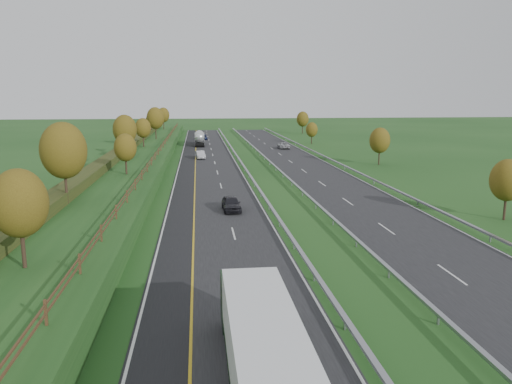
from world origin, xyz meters
TOP-DOWN VIEW (x-y plane):
  - ground at (8.00, 55.00)m, footprint 400.00×400.00m
  - near_carriageway at (0.00, 60.00)m, footprint 10.50×200.00m
  - far_carriageway at (16.50, 60.00)m, footprint 10.50×200.00m
  - hard_shoulder at (-3.75, 60.00)m, footprint 3.00×200.00m
  - lane_markings at (6.40, 59.88)m, footprint 26.75×200.00m
  - embankment_left at (-13.00, 60.00)m, footprint 12.00×200.00m
  - hedge_left at (-15.00, 60.00)m, footprint 2.20×180.00m
  - fence_left at (-8.50, 59.59)m, footprint 0.12×189.06m
  - median_barrier_near at (5.70, 60.00)m, footprint 0.32×200.00m
  - median_barrier_far at (10.80, 60.00)m, footprint 0.32×200.00m
  - outer_barrier_far at (22.30, 60.00)m, footprint 0.32×200.00m
  - trees_left at (-12.64, 56.63)m, footprint 6.64×164.30m
  - trees_far at (29.80, 89.21)m, footprint 8.45×118.60m
  - box_lorry at (0.56, -2.87)m, footprint 2.58×16.28m
  - road_tanker at (-1.33, 104.40)m, footprint 2.40×11.22m
  - car_dark_near at (1.65, 31.96)m, footprint 2.00×4.61m
  - car_silver_mid at (-1.31, 77.33)m, footprint 2.06×4.65m
  - car_small_far at (-0.17, 120.77)m, footprint 2.21×4.82m
  - car_oncoming at (17.84, 93.93)m, footprint 2.43×5.18m

SIDE VIEW (x-z plane):
  - ground at x=8.00m, z-range 0.00..0.00m
  - near_carriageway at x=0.00m, z-range 0.00..0.04m
  - far_carriageway at x=16.50m, z-range 0.00..0.04m
  - hard_shoulder at x=-3.75m, z-range 0.00..0.04m
  - lane_markings at x=6.40m, z-range 0.04..0.05m
  - median_barrier_near at x=5.70m, z-range 0.26..0.97m
  - median_barrier_far at x=10.80m, z-range 0.26..0.97m
  - outer_barrier_far at x=22.30m, z-range 0.26..0.97m
  - car_small_far at x=-0.17m, z-range 0.04..1.41m
  - car_oncoming at x=17.84m, z-range 0.04..1.47m
  - car_silver_mid at x=-1.31m, z-range 0.04..1.53m
  - car_dark_near at x=1.65m, z-range 0.04..1.59m
  - embankment_left at x=-13.00m, z-range 0.00..2.00m
  - road_tanker at x=-1.33m, z-range 0.13..3.59m
  - box_lorry at x=0.56m, z-range 0.30..4.36m
  - hedge_left at x=-15.00m, z-range 2.00..3.10m
  - fence_left at x=-8.50m, z-range 2.13..3.33m
  - trees_far at x=29.80m, z-range 0.69..7.81m
  - trees_left at x=-12.64m, z-range 2.53..10.20m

